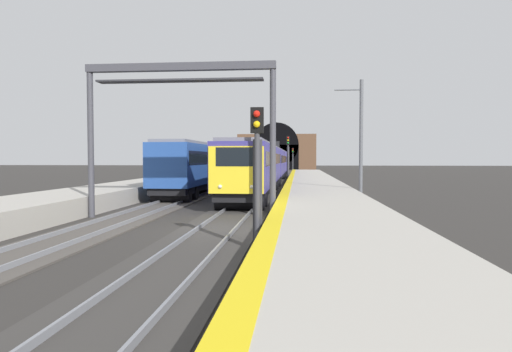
# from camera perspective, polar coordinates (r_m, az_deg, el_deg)

# --- Properties ---
(ground_plane) EXTENTS (320.00, 320.00, 0.00)m
(ground_plane) POSITION_cam_1_polar(r_m,az_deg,el_deg) (17.63, -4.76, -6.86)
(ground_plane) COLOR #302D2B
(platform_right) EXTENTS (112.00, 4.31, 0.97)m
(platform_right) POSITION_cam_1_polar(r_m,az_deg,el_deg) (17.33, 9.36, -5.42)
(platform_right) COLOR #ADA89E
(platform_right) RESTS_ON ground_plane
(platform_left) EXTENTS (112.00, 4.31, 0.97)m
(platform_left) POSITION_cam_1_polar(r_m,az_deg,el_deg) (21.11, -29.73, -4.31)
(platform_left) COLOR #ADA89E
(platform_left) RESTS_ON ground_plane
(platform_right_edge_strip) EXTENTS (112.00, 0.50, 0.01)m
(platform_right_edge_strip) POSITION_cam_1_polar(r_m,az_deg,el_deg) (17.25, 3.03, -3.79)
(platform_right_edge_strip) COLOR yellow
(platform_right_edge_strip) RESTS_ON platform_right
(track_main_line) EXTENTS (160.00, 3.13, 0.21)m
(track_main_line) POSITION_cam_1_polar(r_m,az_deg,el_deg) (17.63, -4.76, -6.73)
(track_main_line) COLOR #383533
(track_main_line) RESTS_ON ground_plane
(track_adjacent_line) EXTENTS (160.00, 2.77, 0.21)m
(track_adjacent_line) POSITION_cam_1_polar(r_m,az_deg,el_deg) (19.04, -19.06, -6.17)
(track_adjacent_line) COLOR #4C4742
(track_adjacent_line) RESTS_ON ground_plane
(train_main_approaching) EXTENTS (59.85, 2.92, 4.75)m
(train_main_approaching) POSITION_cam_1_polar(r_m,az_deg,el_deg) (51.99, 2.03, 1.62)
(train_main_approaching) COLOR navy
(train_main_approaching) RESTS_ON ground_plane
(train_adjacent_platform) EXTENTS (62.35, 2.94, 4.87)m
(train_adjacent_platform) POSITION_cam_1_polar(r_m,az_deg,el_deg) (57.73, -2.37, 1.75)
(train_adjacent_platform) COLOR #264C99
(train_adjacent_platform) RESTS_ON ground_plane
(railway_signal_near) EXTENTS (0.39, 0.38, 4.28)m
(railway_signal_near) POSITION_cam_1_polar(r_m,az_deg,el_deg) (13.21, 0.15, 1.23)
(railway_signal_near) COLOR #38383D
(railway_signal_near) RESTS_ON ground_plane
(railway_signal_mid) EXTENTS (0.39, 0.38, 5.38)m
(railway_signal_mid) POSITION_cam_1_polar(r_m,az_deg,el_deg) (52.13, 4.10, 2.76)
(railway_signal_mid) COLOR #38383D
(railway_signal_mid) RESTS_ON ground_plane
(railway_signal_far) EXTENTS (0.39, 0.38, 4.98)m
(railway_signal_far) POSITION_cam_1_polar(r_m,az_deg,el_deg) (94.67, 4.70, 2.39)
(railway_signal_far) COLOR #38383D
(railway_signal_far) RESTS_ON ground_plane
(overhead_signal_gantry) EXTENTS (0.70, 8.88, 7.17)m
(overhead_signal_gantry) POSITION_cam_1_polar(r_m,az_deg,el_deg) (21.19, -9.68, 9.37)
(overhead_signal_gantry) COLOR #3F3F47
(overhead_signal_gantry) RESTS_ON ground_plane
(tunnel_portal) EXTENTS (3.01, 19.61, 11.68)m
(tunnel_portal) POSITION_cam_1_polar(r_m,az_deg,el_deg) (112.54, 2.65, 3.10)
(tunnel_portal) COLOR brown
(tunnel_portal) RESTS_ON ground_plane
(catenary_mast_near) EXTENTS (0.22, 1.71, 7.51)m
(catenary_mast_near) POSITION_cam_1_polar(r_m,az_deg,el_deg) (27.74, 13.18, 4.36)
(catenary_mast_near) COLOR #595B60
(catenary_mast_near) RESTS_ON ground_plane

